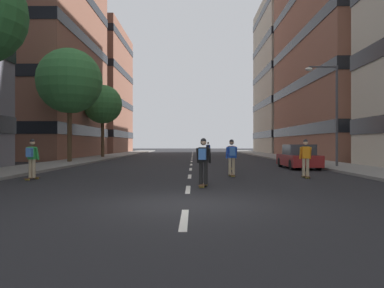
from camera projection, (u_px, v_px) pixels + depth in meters
ground_plane at (192, 159)px, 37.12m from camera, size 164.62×164.62×0.00m
sidewalk_left at (103, 157)px, 40.60m from camera, size 3.56×75.45×0.14m
sidewalk_right at (281, 157)px, 40.50m from camera, size 3.56×75.45×0.14m
lane_markings at (192, 159)px, 37.68m from camera, size 0.16×62.20×0.01m
building_left_mid at (30, 46)px, 40.93m from camera, size 12.88×18.48×24.70m
building_left_far at (87, 91)px, 62.48m from camera, size 12.88×17.21×20.72m
building_right_far at (299, 77)px, 62.29m from camera, size 12.88×16.87×25.34m
parked_car_near at (298, 157)px, 23.35m from camera, size 1.82×4.40×1.52m
street_tree_mid at (103, 104)px, 40.41m from camera, size 4.23×4.23×7.86m
street_tree_far at (70, 81)px, 29.64m from camera, size 5.20×5.20×9.07m
streetlamp_right at (331, 104)px, 23.84m from camera, size 2.13×0.30×6.50m
skater_0 at (203, 159)px, 13.44m from camera, size 0.57×0.92×1.78m
skater_1 at (306, 156)px, 16.95m from camera, size 0.54×0.91×1.78m
skater_2 at (232, 155)px, 17.69m from camera, size 0.55×0.91×1.78m
skater_3 at (232, 153)px, 22.76m from camera, size 0.56×0.92×1.78m
skater_4 at (32, 157)px, 16.07m from camera, size 0.57×0.92×1.78m
skater_5 at (208, 148)px, 45.95m from camera, size 0.57×0.92×1.78m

